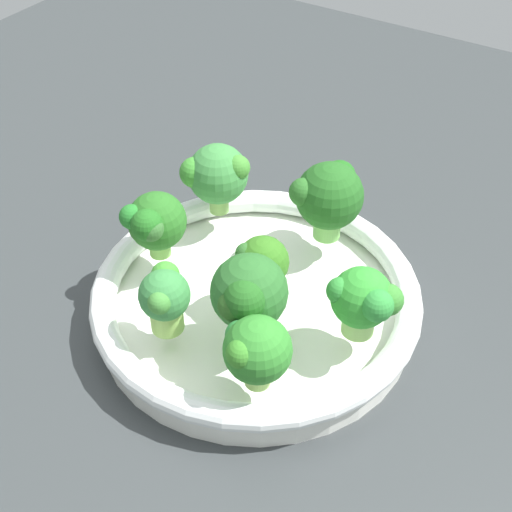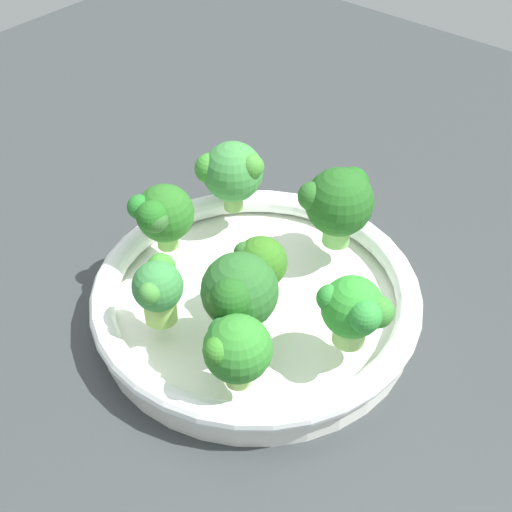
# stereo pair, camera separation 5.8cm
# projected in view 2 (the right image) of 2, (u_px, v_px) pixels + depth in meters

# --- Properties ---
(ground_plane) EXTENTS (1.30, 1.30, 0.03)m
(ground_plane) POSITION_uv_depth(u_px,v_px,m) (225.00, 321.00, 0.64)
(ground_plane) COLOR #333839
(bowl) EXTENTS (0.28, 0.28, 0.04)m
(bowl) POSITION_uv_depth(u_px,v_px,m) (256.00, 299.00, 0.61)
(bowl) COLOR white
(bowl) RESTS_ON ground_plane
(broccoli_floret_0) EXTENTS (0.05, 0.04, 0.06)m
(broccoli_floret_0) POSITION_uv_depth(u_px,v_px,m) (158.00, 288.00, 0.55)
(broccoli_floret_0) COLOR #92C258
(broccoli_floret_0) RESTS_ON bowl
(broccoli_floret_1) EXTENTS (0.04, 0.04, 0.05)m
(broccoli_floret_1) POSITION_uv_depth(u_px,v_px,m) (259.00, 264.00, 0.57)
(broccoli_floret_1) COLOR #9CC863
(broccoli_floret_1) RESTS_ON bowl
(broccoli_floret_2) EXTENTS (0.06, 0.06, 0.07)m
(broccoli_floret_2) POSITION_uv_depth(u_px,v_px,m) (231.00, 172.00, 0.65)
(broccoli_floret_2) COLOR #85B559
(broccoli_floret_2) RESTS_ON bowl
(broccoli_floret_3) EXTENTS (0.06, 0.06, 0.07)m
(broccoli_floret_3) POSITION_uv_depth(u_px,v_px,m) (238.00, 294.00, 0.53)
(broccoli_floret_3) COLOR #95D46C
(broccoli_floret_3) RESTS_ON bowl
(broccoli_floret_4) EXTENTS (0.06, 0.05, 0.06)m
(broccoli_floret_4) POSITION_uv_depth(u_px,v_px,m) (160.00, 216.00, 0.61)
(broccoli_floret_4) COLOR #7ABC4D
(broccoli_floret_4) RESTS_ON bowl
(broccoli_floret_5) EXTENTS (0.05, 0.05, 0.06)m
(broccoli_floret_5) POSITION_uv_depth(u_px,v_px,m) (355.00, 309.00, 0.53)
(broccoli_floret_5) COLOR #9BCC6E
(broccoli_floret_5) RESTS_ON bowl
(broccoli_floret_6) EXTENTS (0.05, 0.05, 0.06)m
(broccoli_floret_6) POSITION_uv_depth(u_px,v_px,m) (235.00, 349.00, 0.50)
(broccoli_floret_6) COLOR #9EC863
(broccoli_floret_6) RESTS_ON bowl
(broccoli_floret_7) EXTENTS (0.07, 0.06, 0.07)m
(broccoli_floret_7) POSITION_uv_depth(u_px,v_px,m) (339.00, 201.00, 0.61)
(broccoli_floret_7) COLOR #7AC35D
(broccoli_floret_7) RESTS_ON bowl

